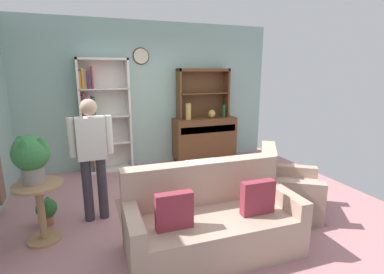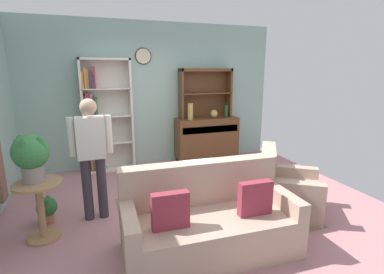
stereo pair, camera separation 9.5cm
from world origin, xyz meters
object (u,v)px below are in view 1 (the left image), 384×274
at_px(bookshelf, 101,117).
at_px(bottle_wine, 224,111).
at_px(book_stack, 185,186).
at_px(sideboard_hutch, 203,86).
at_px(armchair_floral, 286,190).
at_px(couch_floral, 211,222).
at_px(plant_stand, 41,206).
at_px(potted_plant_small, 46,210).
at_px(person_reading, 92,152).
at_px(potted_plant_large, 31,156).
at_px(sideboard, 204,137).
at_px(vase_tall, 188,112).
at_px(coffee_table, 195,192).
at_px(vase_round, 212,114).

distance_m(bookshelf, bottle_wine, 2.45).
bearing_deg(book_stack, sideboard_hutch, 62.17).
bearing_deg(book_stack, armchair_floral, -12.38).
xyz_separation_m(sideboard_hutch, couch_floral, (-1.17, -3.00, -1.25)).
bearing_deg(book_stack, plant_stand, 177.16).
bearing_deg(plant_stand, potted_plant_small, 89.66).
xyz_separation_m(sideboard_hutch, person_reading, (-2.29, -1.90, -0.65)).
xyz_separation_m(potted_plant_large, potted_plant_small, (0.04, 0.32, -0.80)).
bearing_deg(couch_floral, sideboard, 68.00).
bearing_deg(book_stack, sideboard, 61.00).
height_order(sideboard, sideboard_hutch, sideboard_hutch).
bearing_deg(vase_tall, coffee_table, -108.08).
bearing_deg(person_reading, book_stack, -19.21).
relative_size(armchair_floral, person_reading, 0.68).
relative_size(sideboard, potted_plant_small, 3.83).
bearing_deg(sideboard_hutch, sideboard, -90.00).
height_order(armchair_floral, plant_stand, armchair_floral).
distance_m(sideboard_hutch, couch_floral, 3.45).
distance_m(potted_plant_large, book_stack, 1.80).
bearing_deg(sideboard, armchair_floral, -86.58).
height_order(sideboard_hutch, vase_round, sideboard_hutch).
bearing_deg(bottle_wine, bookshelf, 175.92).
height_order(vase_round, book_stack, vase_round).
bearing_deg(armchair_floral, vase_tall, 102.69).
distance_m(vase_tall, bottle_wine, 0.78).
relative_size(plant_stand, coffee_table, 0.85).
distance_m(coffee_table, book_stack, 0.16).
distance_m(vase_round, armchair_floral, 2.50).
bearing_deg(potted_plant_small, potted_plant_large, -97.16).
distance_m(sideboard, coffee_table, 2.45).
height_order(bookshelf, sideboard_hutch, bookshelf).
xyz_separation_m(vase_round, armchair_floral, (0.02, -2.40, -0.72)).
height_order(bookshelf, vase_round, bookshelf).
relative_size(bookshelf, couch_floral, 1.15).
bearing_deg(couch_floral, plant_stand, 154.76).
xyz_separation_m(vase_tall, vase_round, (0.52, 0.01, -0.08)).
height_order(vase_tall, book_stack, vase_tall).
bearing_deg(armchair_floral, plant_stand, 172.85).
bearing_deg(coffee_table, book_stack, 168.28).
height_order(bottle_wine, plant_stand, bottle_wine).
distance_m(bookshelf, couch_floral, 3.19).
relative_size(vase_round, potted_plant_large, 0.32).
height_order(sideboard_hutch, armchair_floral, sideboard_hutch).
bearing_deg(book_stack, vase_tall, 68.74).
bearing_deg(person_reading, potted_plant_large, -158.17).
bearing_deg(potted_plant_large, bottle_wine, 30.59).
bearing_deg(person_reading, coffee_table, -18.48).
bearing_deg(potted_plant_small, coffee_table, -14.75).
height_order(sideboard_hutch, vase_tall, sideboard_hutch).
distance_m(sideboard, armchair_floral, 2.48).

